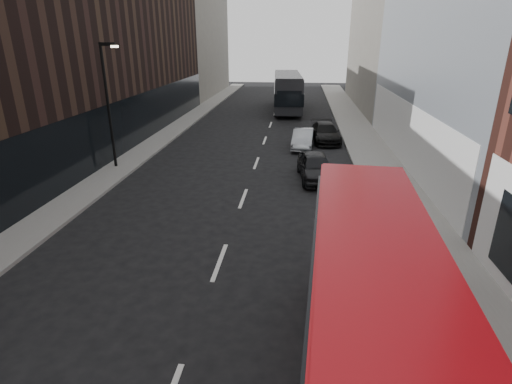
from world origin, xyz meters
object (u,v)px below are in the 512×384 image
(street_lamp, at_px, (109,98))
(car_a, at_px, (315,167))
(red_bus, at_px, (371,333))
(car_b, at_px, (303,139))
(car_c, at_px, (325,133))
(grey_bus, at_px, (287,91))

(street_lamp, relative_size, car_a, 1.61)
(red_bus, height_order, car_b, red_bus)
(red_bus, xyz_separation_m, car_b, (-1.18, 21.95, -1.58))
(car_b, distance_m, car_c, 2.65)
(car_a, bearing_deg, car_c, 76.95)
(red_bus, relative_size, car_c, 2.15)
(grey_bus, bearing_deg, car_a, -87.68)
(grey_bus, distance_m, car_a, 22.91)
(red_bus, xyz_separation_m, car_a, (-0.50, 15.09, -1.50))
(red_bus, relative_size, car_a, 2.32)
(street_lamp, height_order, car_b, street_lamp)
(red_bus, relative_size, car_b, 2.52)
(car_a, distance_m, car_b, 6.89)
(grey_bus, xyz_separation_m, car_b, (1.71, -15.89, -1.41))
(car_c, bearing_deg, red_bus, -96.92)
(car_c, bearing_deg, grey_bus, 98.10)
(street_lamp, relative_size, car_b, 1.74)
(street_lamp, xyz_separation_m, grey_bus, (9.41, 22.03, -2.11))
(street_lamp, relative_size, red_bus, 0.69)
(grey_bus, relative_size, car_a, 2.78)
(street_lamp, distance_m, red_bus, 20.12)
(car_b, bearing_deg, red_bus, -83.55)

